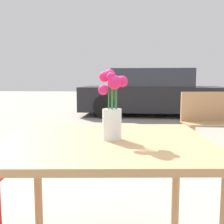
# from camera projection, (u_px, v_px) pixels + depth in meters

# --- Properties ---
(table_front) EXTENTS (1.06, 0.96, 0.74)m
(table_front) POSITION_uv_depth(u_px,v_px,m) (106.00, 158.00, 1.37)
(table_front) COLOR tan
(table_front) RESTS_ON ground_plane
(flower_vase) EXTENTS (0.14, 0.13, 0.34)m
(flower_vase) POSITION_uv_depth(u_px,v_px,m) (112.00, 110.00, 1.34)
(flower_vase) COLOR silver
(flower_vase) RESTS_ON table_front
(parked_car) EXTENTS (3.98, 1.97, 1.29)m
(parked_car) POSITION_uv_depth(u_px,v_px,m) (151.00, 93.00, 7.89)
(parked_car) COLOR black
(parked_car) RESTS_ON ground_plane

